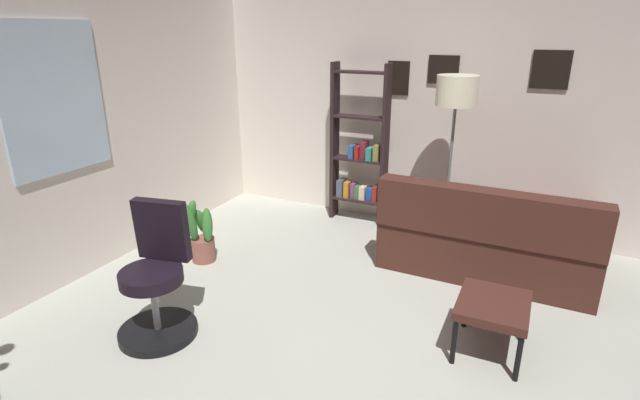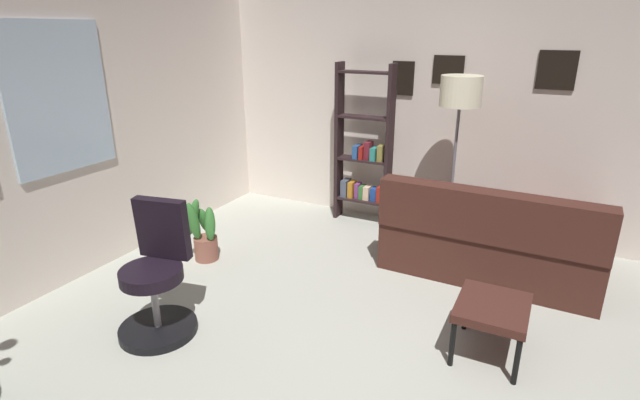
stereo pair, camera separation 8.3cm
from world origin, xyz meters
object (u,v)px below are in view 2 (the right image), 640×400
bookshelf (364,154)px  potted_plant (202,233)px  office_chair (157,282)px  floor_lamp (460,103)px  couch (500,238)px  footstool (492,310)px

bookshelf → potted_plant: size_ratio=2.84×
office_chair → bookshelf: (2.68, -0.51, 0.40)m
floor_lamp → bookshelf: bearing=74.5°
bookshelf → potted_plant: (-1.64, 0.98, -0.52)m
couch → office_chair: 2.98m
couch → office_chair: bearing=135.4°
couch → bookshelf: bearing=70.5°
floor_lamp → footstool: bearing=-158.0°
bookshelf → potted_plant: bookshelf is taller
footstool → bookshelf: 2.58m
office_chair → floor_lamp: (2.39, -1.56, 1.08)m
footstool → couch: bearing=5.0°
bookshelf → potted_plant: bearing=149.0°
footstool → bookshelf: size_ratio=0.29×
couch → footstool: size_ratio=3.56×
footstool → floor_lamp: bearing=22.0°
office_chair → floor_lamp: 3.05m
couch → potted_plant: size_ratio=2.98×
office_chair → floor_lamp: bearing=-33.1°
bookshelf → office_chair: bearing=169.2°
potted_plant → couch: bearing=-67.2°
couch → bookshelf: (0.56, 1.58, 0.48)m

